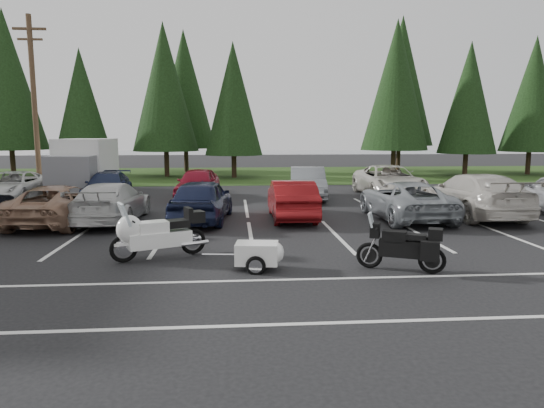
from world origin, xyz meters
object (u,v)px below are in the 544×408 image
Objects in this scene: cargo_trailer at (257,256)px; car_near_5 at (292,199)px; car_near_7 at (474,195)px; car_far_1 at (108,186)px; box_truck at (82,167)px; touring_motorcycle at (159,229)px; utility_pole at (34,103)px; car_near_3 at (112,202)px; car_far_4 at (389,181)px; car_near_4 at (202,200)px; car_far_3 at (308,183)px; car_far_2 at (198,183)px; car_near_2 at (60,204)px; car_near_6 at (405,200)px; car_far_0 at (12,187)px; adventure_motorcycle at (401,242)px.

car_near_5 is at bearing 83.59° from cargo_trailer.
car_far_1 is (-15.32, 5.94, -0.17)m from car_near_7.
touring_motorcycle is at bearing -66.39° from box_truck.
utility_pole is 10.51m from car_near_3.
car_far_4 reaches higher than cargo_trailer.
car_near_4 is 0.99× the size of car_far_3.
box_truck is at bearing -65.43° from car_near_3.
car_far_3 is 3.27× the size of cargo_trailer.
car_far_2 is (-10.99, 5.99, -0.08)m from car_near_7.
cargo_trailer is (-7.32, -12.84, -0.46)m from car_far_4.
car_near_3 is 1.81× the size of touring_motorcycle.
car_near_4 is 3.24× the size of cargo_trailer.
car_far_1 is (0.09, 6.27, -0.03)m from car_near_2.
car_near_5 is 8.27m from car_far_4.
utility_pole is 12.63m from car_near_4.
car_near_3 reaches higher than car_near_6.
cargo_trailer is at bearing -48.82° from car_far_0.
cargo_trailer is at bearing -118.93° from car_far_4.
car_near_5 is 7.37m from adventure_motorcycle.
car_near_3 is at bearing -44.32° from car_far_0.
car_far_4 is (13.93, 0.12, 0.13)m from car_far_1.
car_far_0 is 2.25× the size of adventure_motorcycle.
car_far_3 reaches higher than adventure_motorcycle.
cargo_trailer is 0.64× the size of adventure_motorcycle.
utility_pole is 1.78× the size of car_far_0.
car_far_4 is (-1.38, 6.06, -0.04)m from car_near_7.
car_far_2 is 11.51m from touring_motorcycle.
cargo_trailer is (10.51, -14.64, -4.37)m from utility_pole.
car_near_3 is 5.95m from touring_motorcycle.
car_far_2 is 9.60m from car_far_4.
car_near_6 is 1.12× the size of car_far_1.
car_far_0 is at bearing -21.59° from car_near_6.
adventure_motorcycle is (9.94, -13.07, 0.02)m from car_far_1.
car_far_0 is at bearing -172.80° from car_far_2.
box_truck is at bearing -26.73° from car_near_7.
car_far_3 is (-5.64, 5.47, -0.07)m from car_near_7.
car_near_4 is (3.25, -0.16, 0.07)m from car_near_3.
car_far_4 is at bearing 67.40° from cargo_trailer.
utility_pole is 9.31m from car_far_2.
box_truck reaches higher than car_far_0.
car_far_4 is 13.78m from adventure_motorcycle.
car_far_0 is (-19.69, 5.78, -0.14)m from car_near_7.
car_near_3 is at bearing -2.82° from car_near_6.
utility_pole reaches higher than car_near_7.
car_far_4 is (18.30, 0.28, 0.09)m from car_far_0.
car_near_4 is at bearing -175.41° from car_near_2.
car_far_0 reaches higher than adventure_motorcycle.
car_far_2 is 0.78× the size of car_far_4.
car_near_7 reaches higher than car_near_2.
car_far_4 is at bearing -151.53° from car_near_2.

